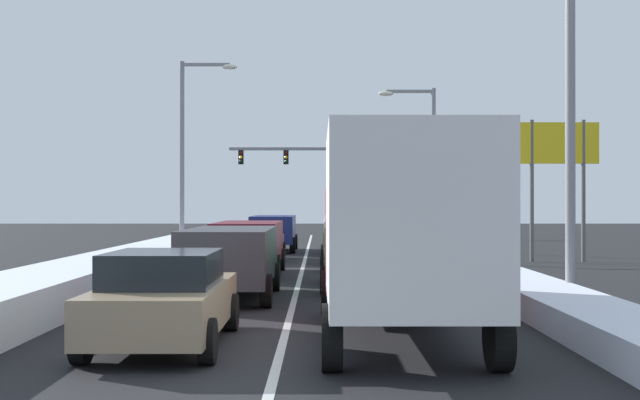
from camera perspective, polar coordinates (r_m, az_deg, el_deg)
name	(u,v)px	position (r m, az deg, el deg)	size (l,w,h in m)	color
ground_plane	(297,276)	(25.83, -1.59, -5.26)	(131.00, 131.00, 0.00)	black
lane_stripe_between_right_lane_and_center_lane	(300,264)	(30.85, -1.37, -4.43)	(0.14, 55.42, 0.01)	silver
snow_bank_right_shoulder	(442,257)	(31.18, 8.44, -3.90)	(1.61, 55.42, 0.53)	silver
snow_bank_left_shoulder	(158,253)	(31.37, -11.11, -3.64)	(2.18, 55.42, 0.79)	silver
box_truck_right_lane_nearest	(395,226)	(13.61, 5.19, -1.79)	(2.53, 7.20, 3.36)	maroon
suv_green_right_lane_second	(357,250)	(22.19, 2.56, -3.46)	(2.16, 4.90, 1.67)	#1E5633
suv_silver_right_lane_third	(348,239)	(29.23, 1.95, -2.68)	(2.16, 4.90, 1.67)	#B7BABF
suv_black_right_lane_fourth	(345,232)	(35.61, 1.73, -2.23)	(2.16, 4.90, 1.67)	black
suv_white_right_lane_fifth	(341,228)	(41.53, 1.48, -1.95)	(2.16, 4.90, 1.67)	silver
sedan_tan_center_lane_nearest	(161,298)	(13.43, -10.91, -6.66)	(2.00, 4.50, 1.51)	#937F60
suv_charcoal_center_lane_second	(227,256)	(19.75, -6.43, -3.86)	(2.16, 4.90, 1.67)	#38383D
suv_maroon_center_lane_third	(245,243)	(26.30, -5.19, -2.95)	(2.16, 4.90, 1.67)	maroon
sedan_gray_center_lane_fourth	(255,242)	(32.45, -4.53, -2.88)	(2.00, 4.50, 1.51)	slate
suv_navy_center_lane_fifth	(270,230)	(38.96, -3.47, -2.06)	(2.16, 4.90, 1.67)	navy
traffic_light_gantry	(325,167)	(55.99, 0.35, 2.30)	(10.60, 0.47, 6.20)	slate
street_lamp_right_near	(551,68)	(19.12, 15.66, 8.76)	(2.66, 0.36, 8.86)	gray
street_lamp_right_mid	(422,153)	(38.69, 7.03, 3.24)	(2.66, 0.36, 7.62)	gray
street_lamp_left_mid	(186,139)	(38.54, -9.25, 4.18)	(2.66, 0.36, 8.80)	gray
roadside_sign_right	(554,158)	(33.29, 15.83, 2.80)	(3.20, 0.16, 5.50)	#59595B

